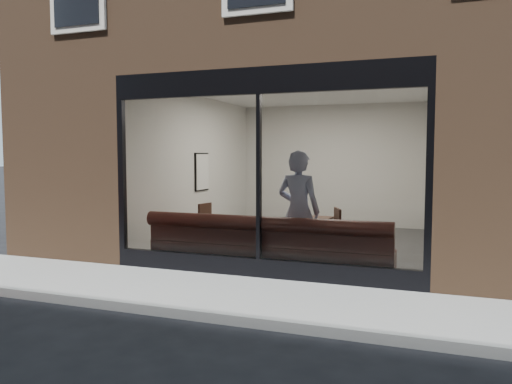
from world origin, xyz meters
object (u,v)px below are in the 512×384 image
(cafe_table_right, at_px, (313,219))
(cafe_chair_right, at_px, (326,248))
(person, at_px, (299,211))
(cafe_table_left, at_px, (227,220))
(banquette, at_px, (267,258))
(cafe_chair_left, at_px, (197,239))

(cafe_table_right, distance_m, cafe_chair_right, 0.58)
(person, xyz_separation_m, cafe_chair_right, (0.28, 0.88, -0.74))
(cafe_table_left, distance_m, cafe_chair_right, 1.83)
(banquette, bearing_deg, cafe_table_right, 68.93)
(banquette, bearing_deg, person, 26.02)
(cafe_table_left, bearing_deg, cafe_chair_left, 144.74)
(banquette, relative_size, cafe_table_left, 6.11)
(cafe_table_left, bearing_deg, cafe_table_right, 25.47)
(cafe_table_left, height_order, cafe_table_right, cafe_table_left)
(person, distance_m, cafe_chair_right, 1.18)
(person, relative_size, cafe_table_left, 3.00)
(cafe_table_right, distance_m, cafe_chair_left, 2.38)
(banquette, height_order, cafe_chair_right, banquette)
(cafe_chair_right, bearing_deg, cafe_chair_left, -25.17)
(banquette, xyz_separation_m, cafe_chair_left, (-1.86, 1.21, 0.01))
(banquette, distance_m, cafe_chair_left, 2.21)
(person, bearing_deg, cafe_table_left, -4.41)
(banquette, xyz_separation_m, cafe_table_left, (-0.93, 0.55, 0.52))
(cafe_chair_left, distance_m, cafe_chair_right, 2.60)
(banquette, xyz_separation_m, cafe_table_right, (0.47, 1.22, 0.52))
(banquette, distance_m, cafe_chair_right, 1.33)
(banquette, relative_size, person, 2.04)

